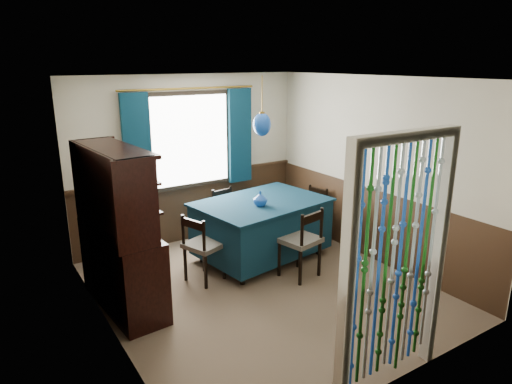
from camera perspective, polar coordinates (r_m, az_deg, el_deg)
floor at (r=5.69m, az=0.88°, el=-11.99°), size 4.00×4.00×0.00m
ceiling at (r=5.02m, az=1.01°, el=14.05°), size 4.00×4.00×0.00m
wall_back at (r=6.92m, az=-8.31°, el=4.03°), size 3.60×0.00×3.60m
wall_front at (r=3.82m, az=17.97°, el=-6.76°), size 3.60×0.00×3.60m
wall_left at (r=4.52m, az=-18.43°, el=-3.21°), size 0.00×4.00×4.00m
wall_right at (r=6.37m, az=14.56°, el=2.61°), size 0.00×4.00×4.00m
wainscot_back at (r=7.10m, az=-8.01°, el=-1.92°), size 3.60×0.00×3.60m
wainscot_front at (r=4.16m, az=16.88°, el=-16.26°), size 3.60×0.00×3.60m
wainscot_left at (r=4.82m, az=-17.45°, el=-11.63°), size 0.00×4.00×4.00m
wainscot_right at (r=6.57m, az=14.01°, el=-3.78°), size 0.00×4.00×4.00m
window at (r=6.82m, az=-8.23°, el=6.42°), size 1.32×0.12×1.42m
doorway at (r=3.93m, az=17.04°, el=-9.19°), size 1.16×0.12×2.18m
dining_table at (r=6.33m, az=0.70°, el=-4.23°), size 1.89×1.43×0.84m
chair_near at (r=5.82m, az=5.73°, el=-6.11°), size 0.53×0.52×0.92m
chair_far at (r=6.90m, az=-3.54°, el=-2.83°), size 0.47×0.45×0.83m
chair_left at (r=5.73m, az=-6.71°, el=-6.72°), size 0.53×0.55×0.88m
chair_right at (r=7.05m, az=7.01°, el=-2.55°), size 0.46×0.47×0.82m
sideboard at (r=5.28m, az=-16.58°, el=-7.49°), size 0.59×1.43×1.83m
pendant_lamp at (r=5.99m, az=0.74°, el=8.46°), size 0.24×0.24×0.77m
vase_table at (r=5.99m, az=0.53°, el=-0.92°), size 0.18×0.18×0.18m
bowl_shelf at (r=4.83m, az=-15.58°, el=-1.45°), size 0.20×0.20×0.05m
vase_sideboard at (r=5.39m, az=-17.03°, el=-2.77°), size 0.20×0.20×0.18m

